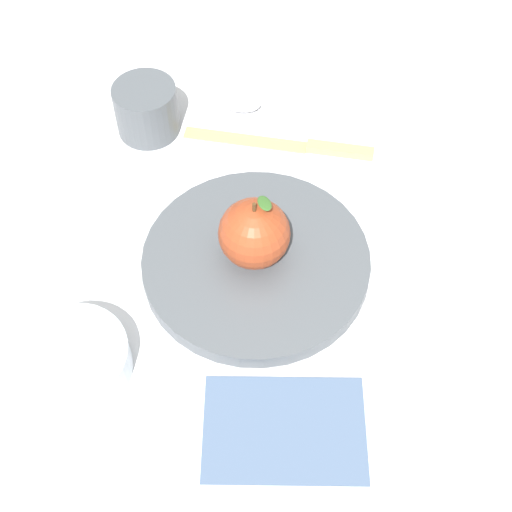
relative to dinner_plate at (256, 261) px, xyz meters
name	(u,v)px	position (x,y,z in m)	size (l,w,h in m)	color
ground_plane	(270,244)	(0.02, 0.02, -0.01)	(2.40, 2.40, 0.00)	silver
dinner_plate	(256,261)	(0.00, 0.00, 0.00)	(0.23, 0.23, 0.02)	#4C5156
apple	(254,233)	(0.00, 0.00, 0.04)	(0.07, 0.07, 0.08)	#9E3D1E
side_bowl	(74,359)	(-0.19, -0.07, 0.01)	(0.10, 0.10, 0.04)	silver
cup	(146,107)	(-0.07, 0.23, 0.02)	(0.07, 0.07, 0.06)	#4C5156
knife	(296,145)	(0.09, 0.15, -0.01)	(0.21, 0.11, 0.01)	#D8B766
spoon	(256,104)	(0.06, 0.23, -0.01)	(0.16, 0.09, 0.01)	silver
linen_napkin	(284,429)	(-0.02, -0.18, -0.01)	(0.10, 0.15, 0.00)	slate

